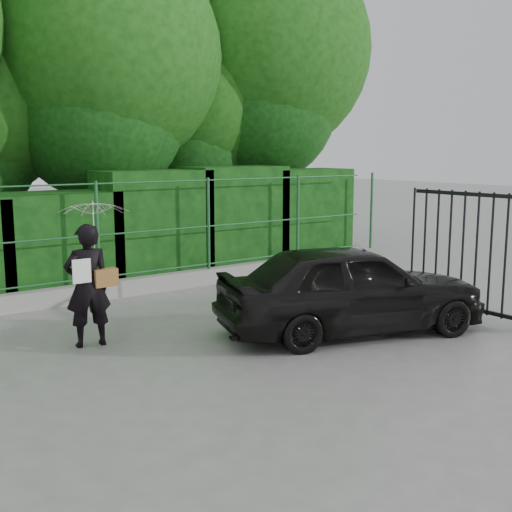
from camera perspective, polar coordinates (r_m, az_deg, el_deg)
ground at (r=7.76m, az=-3.07°, el=-10.39°), size 80.00×80.00×0.00m
kerb at (r=11.60m, az=-15.52°, el=-3.28°), size 14.00×0.25×0.30m
fence at (r=11.50m, az=-14.72°, el=1.97°), size 14.13×0.06×1.80m
hedge at (r=12.37m, az=-17.36°, el=1.77°), size 14.20×1.20×2.29m
trees at (r=14.89m, az=-16.78°, el=16.70°), size 17.10×6.15×8.08m
gate at (r=10.26m, az=21.21°, el=0.70°), size 0.22×2.33×2.36m
woman at (r=8.87m, az=-14.35°, el=0.45°), size 0.94×0.94×1.97m
car at (r=9.36m, az=8.44°, el=-2.82°), size 4.18×2.67×1.32m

